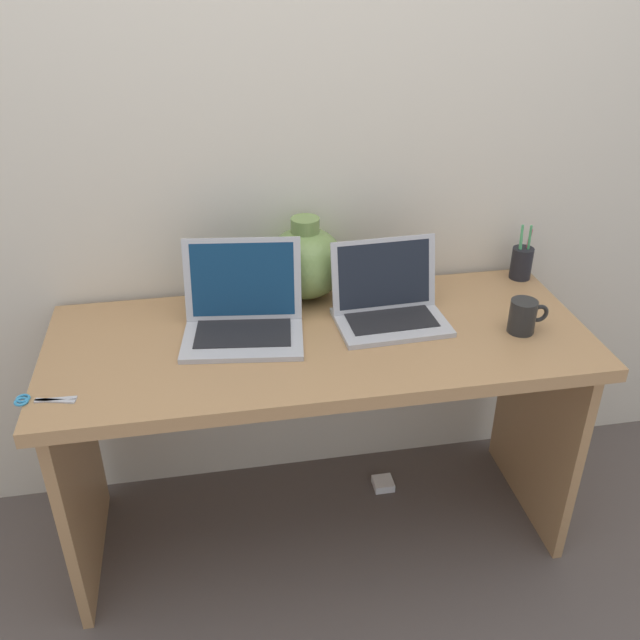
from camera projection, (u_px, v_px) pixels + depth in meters
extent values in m
plane|color=#564C47|center=(320.00, 526.00, 2.30)|extent=(6.00, 6.00, 0.00)
cube|color=beige|center=(299.00, 142.00, 2.01)|extent=(4.40, 0.04, 2.40)
cube|color=#AD7F51|center=(320.00, 341.00, 1.94)|extent=(1.52, 0.62, 0.04)
cube|color=#AD7F51|center=(79.00, 473.00, 2.02)|extent=(0.03, 0.53, 0.71)
cube|color=#AD7F51|center=(538.00, 419.00, 2.24)|extent=(0.03, 0.53, 0.71)
cube|color=#B2B2B7|center=(243.00, 336.00, 1.92)|extent=(0.36, 0.30, 0.01)
cube|color=black|center=(243.00, 333.00, 1.91)|extent=(0.28, 0.19, 0.00)
cube|color=#B2B2B7|center=(243.00, 279.00, 1.94)|extent=(0.34, 0.10, 0.24)
cube|color=navy|center=(243.00, 279.00, 1.94)|extent=(0.30, 0.09, 0.21)
cube|color=#B2B2B7|center=(391.00, 322.00, 1.98)|extent=(0.32, 0.23, 0.01)
cube|color=black|center=(391.00, 320.00, 1.98)|extent=(0.26, 0.14, 0.00)
cube|color=#B2B2B7|center=(384.00, 274.00, 2.00)|extent=(0.31, 0.07, 0.21)
cube|color=black|center=(384.00, 274.00, 2.00)|extent=(0.28, 0.06, 0.19)
ellipsoid|color=#75934C|center=(306.00, 263.00, 2.09)|extent=(0.24, 0.24, 0.22)
cylinder|color=#75934C|center=(305.00, 225.00, 2.03)|extent=(0.09, 0.09, 0.05)
cylinder|color=black|center=(522.00, 316.00, 1.93)|extent=(0.08, 0.08, 0.10)
torus|color=black|center=(539.00, 313.00, 1.93)|extent=(0.05, 0.01, 0.05)
cylinder|color=black|center=(521.00, 263.00, 2.23)|extent=(0.07, 0.07, 0.10)
cylinder|color=#4CA566|center=(520.00, 248.00, 2.20)|extent=(0.01, 0.01, 0.15)
cylinder|color=#D83359|center=(527.00, 249.00, 2.21)|extent=(0.01, 0.02, 0.14)
cylinder|color=#4CA566|center=(528.00, 247.00, 2.19)|extent=(0.02, 0.03, 0.16)
cylinder|color=#4CA566|center=(520.00, 250.00, 2.20)|extent=(0.01, 0.02, 0.14)
cube|color=#B7B7BC|center=(56.00, 399.00, 1.67)|extent=(0.10, 0.01, 0.00)
cube|color=#B7B7BC|center=(55.00, 401.00, 1.66)|extent=(0.10, 0.04, 0.00)
torus|color=#338CBF|center=(21.00, 402.00, 1.66)|extent=(0.03, 0.03, 0.01)
torus|color=#338CBF|center=(23.00, 398.00, 1.67)|extent=(0.03, 0.03, 0.01)
cube|color=white|center=(383.00, 484.00, 2.46)|extent=(0.07, 0.07, 0.03)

